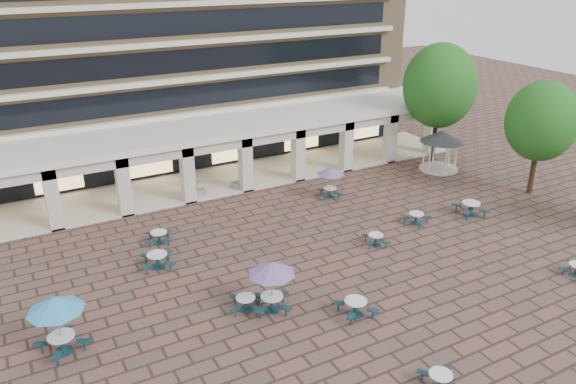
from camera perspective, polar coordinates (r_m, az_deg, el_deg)
name	(u,v)px	position (r m, az deg, el deg)	size (l,w,h in m)	color
ground	(310,279)	(29.26, 2.22, -8.82)	(120.00, 120.00, 0.00)	brown
retail_arcade	(204,145)	(40.27, -8.55, 4.75)	(42.00, 6.60, 4.40)	white
picnic_table_1	(356,306)	(26.54, 6.88, -11.45)	(1.88, 1.88, 0.79)	#15373F
picnic_table_2	(440,380)	(23.36, 15.21, -17.91)	(1.84, 1.84, 0.69)	#15373F
picnic_table_4	(55,306)	(25.00, -22.57, -10.67)	(2.32, 2.32, 2.68)	#15373F
picnic_table_6	(272,270)	(25.76, -1.68, -7.93)	(2.22, 2.22, 2.56)	#15373F
picnic_table_7	(471,208)	(37.70, 18.07, -1.51)	(2.22, 2.22, 0.86)	#15373F
picnic_table_8	(157,259)	(30.79, -13.13, -6.68)	(2.08, 2.08, 0.81)	#15373F
picnic_table_9	(246,302)	(26.81, -4.32, -11.10)	(1.88, 1.88, 0.69)	#15373F
picnic_table_10	(376,239)	(32.67, 8.90, -4.70)	(1.78, 1.78, 0.65)	#15373F
picnic_table_11	(331,172)	(38.13, 4.35, 2.05)	(1.88, 1.88, 2.17)	#15373F
picnic_table_12	(159,236)	(33.31, -12.98, -4.40)	(1.87, 1.87, 0.71)	#15373F
picnic_table_13	(416,217)	(35.65, 12.89, -2.52)	(1.88, 1.88, 0.70)	#15373F
gazebo	(441,141)	(44.52, 15.32, 5.04)	(3.33, 3.33, 3.10)	beige
tree_east_a	(542,121)	(41.36, 24.38, 6.57)	(4.75, 4.75, 7.92)	#382616
tree_east_c	(440,86)	(45.21, 15.18, 10.36)	(5.66, 5.66, 9.43)	#382616
planter_left	(195,191)	(38.99, -9.46, 0.10)	(1.50, 0.64, 1.21)	gray
planter_right	(242,182)	(40.17, -4.69, 1.06)	(1.50, 0.69, 1.23)	gray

